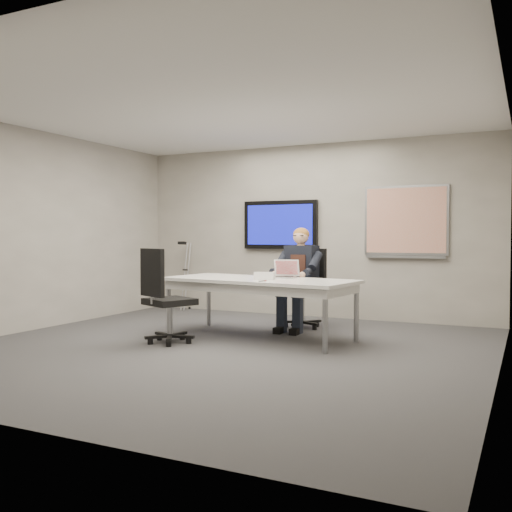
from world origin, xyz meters
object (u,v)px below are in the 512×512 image
at_px(office_chair_far, 305,303).
at_px(office_chair_near, 166,314).
at_px(conference_table, 259,285).
at_px(seated_person, 297,289).
at_px(laptop, 284,273).

bearing_deg(office_chair_far, office_chair_near, -97.46).
relative_size(conference_table, seated_person, 1.81).
distance_m(office_chair_far, office_chair_near, 2.17).
bearing_deg(conference_table, office_chair_far, 84.75).
bearing_deg(office_chair_far, conference_table, -79.99).
height_order(office_chair_near, laptop, office_chair_near).
height_order(conference_table, laptop, laptop).
xyz_separation_m(office_chair_far, laptop, (0.00, -0.76, 0.47)).
relative_size(office_chair_near, seated_person, 0.81).
height_order(conference_table, office_chair_far, office_chair_far).
bearing_deg(conference_table, seated_person, 81.91).
distance_m(office_chair_far, laptop, 0.90).
bearing_deg(seated_person, office_chair_far, 92.67).
xyz_separation_m(conference_table, office_chair_far, (0.23, 1.03, -0.32)).
relative_size(conference_table, laptop, 7.08).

